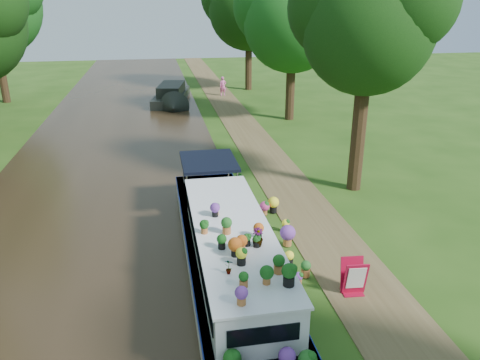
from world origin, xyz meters
name	(u,v)px	position (x,y,z in m)	size (l,w,h in m)	color
ground	(283,229)	(0.00, 0.00, 0.00)	(100.00, 100.00, 0.00)	#264A12
canal_water	(99,244)	(-6.00, 0.00, 0.01)	(10.00, 100.00, 0.02)	black
towpath	(317,226)	(1.20, 0.00, 0.01)	(2.20, 100.00, 0.03)	brown
plant_boat	(233,263)	(-2.25, -3.27, 0.85)	(2.29, 13.52, 2.31)	white
tree_near_overhang	(368,18)	(3.79, 3.06, 6.60)	(5.52, 5.28, 8.99)	black
tree_near_mid	(293,14)	(4.48, 15.08, 6.44)	(6.90, 6.60, 9.40)	black
tree_near_far	(249,2)	(3.98, 26.09, 7.05)	(7.59, 7.26, 10.30)	black
second_boat	(172,95)	(-2.75, 21.48, 0.57)	(3.24, 7.57, 1.41)	black
sandwich_board	(354,278)	(0.82, -3.93, 0.47)	(0.62, 0.52, 0.96)	#AB0C2C
pedestrian_pink	(223,86)	(1.43, 23.57, 0.78)	(0.55, 0.36, 1.50)	#E65E7C
verge_plant	(239,174)	(-0.60, 4.97, 0.21)	(0.38, 0.33, 0.42)	#1B5B1C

